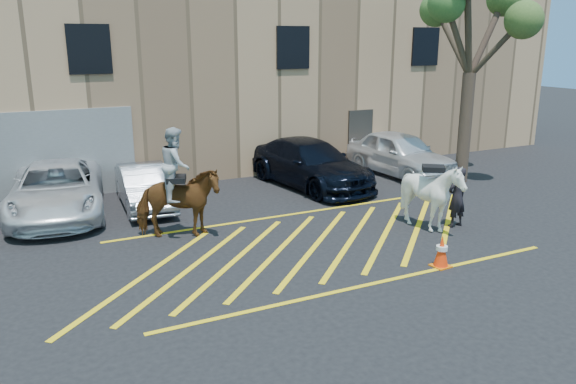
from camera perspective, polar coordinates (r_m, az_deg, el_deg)
name	(u,v)px	position (r m, az deg, el deg)	size (l,w,h in m)	color
ground	(310,241)	(14.14, 2.26, -5.03)	(90.00, 90.00, 0.00)	black
car_white_pickup	(56,190)	(17.31, -22.46, 0.20)	(2.48, 5.38, 1.49)	silver
car_silver_sedan	(144,187)	(17.36, -14.38, 0.53)	(1.33, 3.82, 1.26)	#999DA7
car_blue_suv	(310,164)	(19.23, 2.25, 2.90)	(2.20, 5.40, 1.57)	black
car_white_suv	(400,153)	(21.23, 11.28, 3.87)	(1.91, 4.74, 1.62)	white
handler	(457,197)	(15.66, 16.79, -0.49)	(0.60, 0.39, 1.65)	black
warehouse	(175,70)	(24.50, -11.40, 12.08)	(32.42, 10.20, 7.30)	tan
hatching_zone	(316,245)	(13.89, 2.85, -5.39)	(12.60, 5.12, 0.01)	yellow
mounted_bay	(177,194)	(14.36, -11.20, -0.21)	(2.35, 1.64, 2.83)	brown
saddled_white	(432,196)	(15.16, 14.39, -0.35)	(2.22, 2.26, 1.88)	white
traffic_cone	(442,251)	(12.95, 15.34, -5.82)	(0.41, 0.41, 0.73)	orange
tree	(474,14)	(20.37, 18.39, 16.77)	(3.99, 4.37, 7.31)	#4E3B2F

